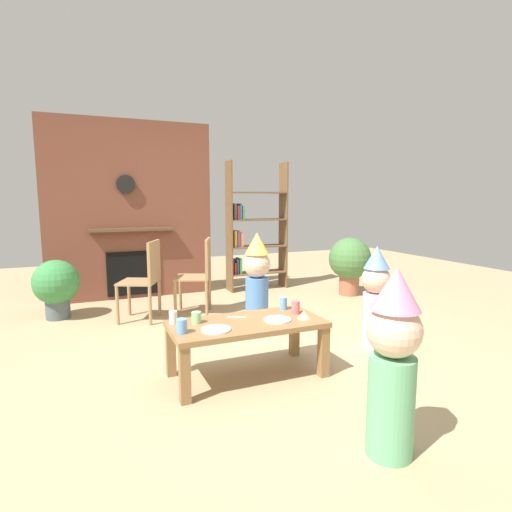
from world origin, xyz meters
TOP-DOWN VIEW (x-y plane):
  - ground_plane at (0.00, 0.00)m, footprint 12.00×12.00m
  - brick_fireplace_feature at (-0.78, 2.60)m, footprint 2.20×0.28m
  - bookshelf at (0.93, 2.40)m, footprint 0.90×0.28m
  - coffee_table at (-0.27, -0.42)m, footprint 1.17×0.56m
  - paper_cup_near_left at (-0.63, -0.31)m, footprint 0.07×0.07m
  - paper_cup_near_right at (-0.79, -0.49)m, footprint 0.08×0.08m
  - paper_cup_center at (0.17, -0.37)m, footprint 0.07×0.07m
  - paper_cup_far_left at (0.14, -0.22)m, footprint 0.06×0.06m
  - paper_cup_far_right at (-0.80, -0.25)m, footprint 0.06×0.06m
  - paper_plate_front at (-0.04, -0.48)m, footprint 0.21×0.21m
  - paper_plate_rear at (-0.55, -0.53)m, footprint 0.21×0.21m
  - birthday_cake_slice at (0.17, -0.52)m, footprint 0.10×0.10m
  - table_fork at (-0.30, -0.29)m, footprint 0.14×0.08m
  - child_with_cone_hat at (0.07, -1.62)m, footprint 0.28×0.28m
  - child_in_pink at (1.06, -0.27)m, footprint 0.26×0.26m
  - child_by_the_chairs at (0.27, 0.65)m, footprint 0.28×0.28m
  - dining_chair_left at (-0.76, 1.38)m, footprint 0.53×0.53m
  - dining_chair_middle at (-0.14, 1.41)m, footprint 0.52×0.52m
  - potted_plant_tall at (2.07, 1.53)m, footprint 0.59×0.59m
  - potted_plant_short at (-1.70, 1.85)m, footprint 0.51×0.51m

SIDE VIEW (x-z plane):
  - ground_plane at x=0.00m, z-range 0.00..0.00m
  - coffee_table at x=-0.27m, z-range 0.15..0.58m
  - potted_plant_short at x=-1.70m, z-range 0.05..0.73m
  - table_fork at x=-0.30m, z-range 0.43..0.44m
  - paper_plate_front at x=-0.04m, z-range 0.43..0.45m
  - paper_plate_rear at x=-0.55m, z-range 0.43..0.45m
  - birthday_cake_slice at x=0.17m, z-range 0.43..0.50m
  - paper_cup_near_left at x=-0.63m, z-range 0.43..0.52m
  - paper_cup_far_right at x=-0.80m, z-range 0.43..0.53m
  - paper_cup_near_right at x=-0.79m, z-range 0.43..0.54m
  - paper_cup_far_left at x=0.14m, z-range 0.43..0.54m
  - paper_cup_center at x=0.17m, z-range 0.43..0.54m
  - potted_plant_tall at x=2.07m, z-range 0.08..0.90m
  - child_in_pink at x=1.06m, z-range 0.03..0.96m
  - dining_chair_left at x=-0.76m, z-range 0.06..0.96m
  - dining_chair_middle at x=-0.14m, z-range 0.06..0.96m
  - child_by_the_chairs at x=0.27m, z-range 0.03..1.04m
  - child_with_cone_hat at x=0.07m, z-range 0.03..1.05m
  - bookshelf at x=0.93m, z-range -0.07..1.83m
  - brick_fireplace_feature at x=-0.78m, z-range -0.01..2.39m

